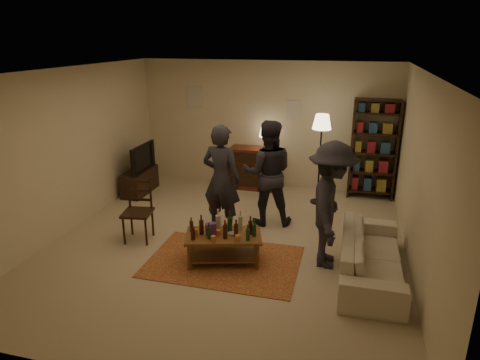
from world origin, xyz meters
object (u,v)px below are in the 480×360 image
(dresser, at_px, (254,167))
(sofa, at_px, (371,256))
(dining_chair, at_px, (138,208))
(tv_stand, at_px, (140,175))
(coffee_table, at_px, (223,237))
(person_left, at_px, (222,179))
(person_by_sofa, at_px, (331,206))
(floor_lamp, at_px, (322,128))
(bookshelf, at_px, (373,148))
(person_right, at_px, (268,173))

(dresser, xyz_separation_m, sofa, (2.39, -3.11, -0.17))
(dining_chair, xyz_separation_m, tv_stand, (-1.01, 1.97, -0.16))
(coffee_table, bearing_deg, dining_chair, 165.65)
(person_left, bearing_deg, person_by_sofa, 169.43)
(dining_chair, xyz_separation_m, person_left, (1.22, 0.62, 0.38))
(floor_lamp, xyz_separation_m, person_by_sofa, (0.36, -2.41, -0.59))
(dresser, bearing_deg, person_left, -90.53)
(dining_chair, distance_m, sofa, 3.65)
(bookshelf, xyz_separation_m, person_by_sofa, (-0.64, -3.00, -0.12))
(bookshelf, bearing_deg, sofa, -90.82)
(floor_lamp, xyz_separation_m, person_left, (-1.46, -1.73, -0.59))
(coffee_table, height_order, person_by_sofa, person_by_sofa)
(tv_stand, relative_size, sofa, 0.51)
(dining_chair, distance_m, person_right, 2.24)
(dresser, relative_size, person_by_sofa, 0.74)
(coffee_table, distance_m, sofa, 2.09)
(dresser, distance_m, person_by_sofa, 3.47)
(floor_lamp, bearing_deg, coffee_table, -112.13)
(bookshelf, bearing_deg, person_left, -136.61)
(coffee_table, bearing_deg, bookshelf, 57.60)
(coffee_table, relative_size, person_left, 0.65)
(sofa, bearing_deg, coffee_table, 94.51)
(dresser, xyz_separation_m, person_right, (0.65, -1.73, 0.45))
(coffee_table, distance_m, tv_stand, 3.49)
(dresser, xyz_separation_m, person_by_sofa, (1.79, -2.93, 0.44))
(person_left, height_order, person_by_sofa, person_left)
(person_right, bearing_deg, coffee_table, 65.24)
(person_by_sofa, bearing_deg, dining_chair, 88.09)
(sofa, bearing_deg, dining_chair, 86.31)
(floor_lamp, bearing_deg, tv_stand, -173.98)
(person_left, relative_size, person_right, 1.00)
(coffee_table, distance_m, person_right, 1.67)
(bookshelf, distance_m, sofa, 3.26)
(person_by_sofa, bearing_deg, bookshelf, -13.03)
(coffee_table, distance_m, person_by_sofa, 1.60)
(floor_lamp, distance_m, sofa, 3.01)
(coffee_table, bearing_deg, person_by_sofa, 13.12)
(coffee_table, relative_size, person_right, 0.65)
(coffee_table, relative_size, floor_lamp, 0.68)
(coffee_table, relative_size, dining_chair, 1.17)
(dresser, bearing_deg, bookshelf, 1.57)
(floor_lamp, distance_m, person_left, 2.34)
(dining_chair, height_order, person_by_sofa, person_by_sofa)
(person_left, bearing_deg, coffee_table, 118.10)
(person_left, bearing_deg, sofa, 170.31)
(tv_stand, relative_size, person_right, 0.57)
(person_left, xyz_separation_m, person_by_sofa, (1.81, -0.67, -0.01))
(tv_stand, bearing_deg, sofa, -25.34)
(sofa, bearing_deg, person_left, 70.48)
(tv_stand, distance_m, sofa, 5.14)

